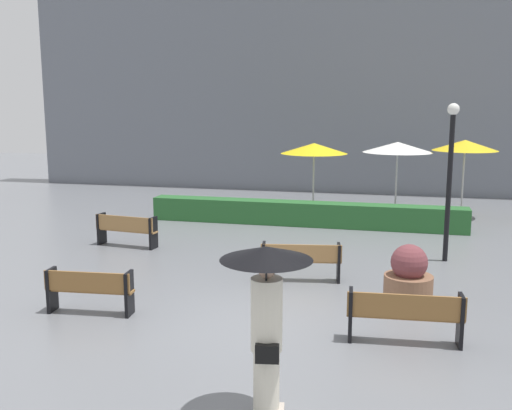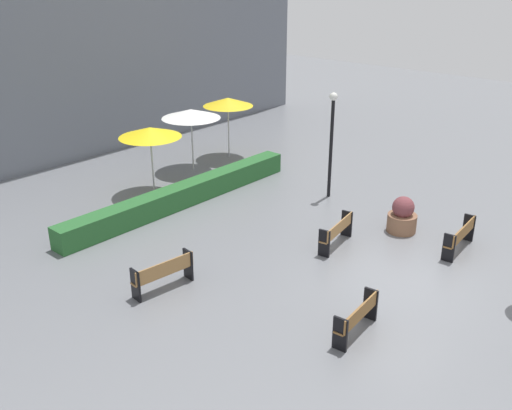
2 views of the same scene
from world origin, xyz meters
TOP-DOWN VIEW (x-y plane):
  - ground_plane at (0.00, 0.00)m, footprint 60.00×60.00m
  - bench_near_left at (-2.90, -0.24)m, footprint 1.62×0.49m
  - bench_far_left at (-4.53, 4.53)m, footprint 1.74×0.56m
  - bench_mid_center at (0.48, 2.60)m, footprint 1.74×0.62m
  - bench_near_right at (2.61, -0.26)m, footprint 1.83×0.48m
  - pedestrian_with_umbrella at (0.96, -2.87)m, footprint 1.09×1.09m
  - planter_pot at (2.69, 1.65)m, footprint 0.91×0.91m
  - lamp_post at (3.61, 5.06)m, footprint 0.28×0.28m
  - patio_umbrella_yellow at (-0.34, 10.07)m, footprint 2.23×2.23m
  - patio_umbrella_white at (2.38, 10.90)m, footprint 2.34×2.34m
  - patio_umbrella_yellow_far at (4.54, 10.95)m, footprint 2.11×2.11m
  - hedge_strip at (-0.39, 8.40)m, footprint 9.83×0.70m
  - building_facade at (0.00, 16.00)m, footprint 28.00×1.20m

SIDE VIEW (x-z plane):
  - ground_plane at x=0.00m, z-range 0.00..0.00m
  - hedge_strip at x=-0.39m, z-range 0.00..0.74m
  - bench_near_left at x=-2.90m, z-range 0.08..0.88m
  - bench_mid_center at x=0.48m, z-range 0.08..0.91m
  - bench_far_left at x=-4.53m, z-range 0.08..0.92m
  - planter_pot at x=2.69m, z-range -0.08..1.08m
  - bench_near_right at x=2.61m, z-range 0.08..0.92m
  - pedestrian_with_umbrella at x=0.96m, z-range 0.37..2.50m
  - patio_umbrella_yellow at x=-0.34m, z-range 1.05..3.51m
  - patio_umbrella_white at x=2.38m, z-range 1.07..3.56m
  - lamp_post at x=3.61m, z-range 0.44..4.21m
  - patio_umbrella_yellow_far at x=4.54m, z-range 1.11..3.70m
  - building_facade at x=0.00m, z-range 0.00..10.67m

